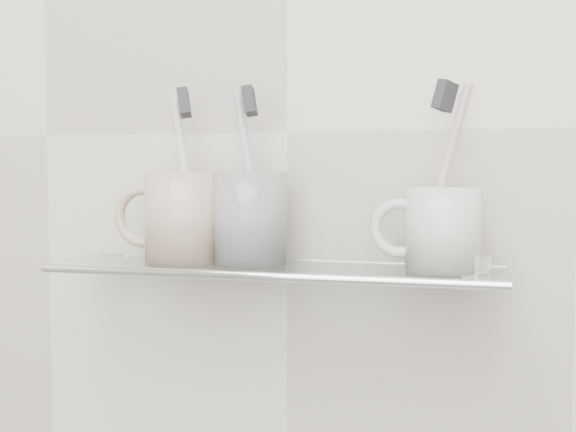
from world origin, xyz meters
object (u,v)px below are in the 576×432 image
(mug_left, at_px, (185,217))
(mug_center, at_px, (250,219))
(mug_right, at_px, (443,229))
(shelf_glass, at_px, (273,269))

(mug_left, relative_size, mug_center, 1.01)
(mug_left, height_order, mug_right, mug_left)
(mug_right, bearing_deg, mug_center, -158.17)
(shelf_glass, bearing_deg, mug_left, 177.28)
(mug_left, relative_size, mug_right, 1.18)
(mug_left, bearing_deg, mug_center, -10.89)
(mug_left, xyz_separation_m, mug_center, (0.08, 0.00, -0.00))
(mug_center, distance_m, mug_right, 0.21)
(mug_left, height_order, mug_center, same)
(mug_left, bearing_deg, shelf_glass, -13.61)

